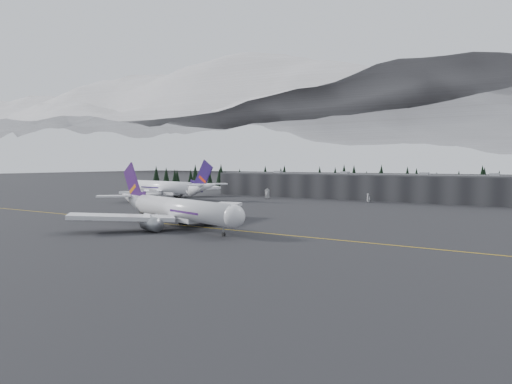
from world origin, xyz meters
The scene contains 9 objects.
ground centered at (0.00, 0.00, 0.00)m, with size 1400.00×1400.00×0.00m, color black.
taxiline centered at (0.00, -2.00, 0.01)m, with size 400.00×0.40×0.02m, color gold.
terminal centered at (0.00, 125.00, 6.30)m, with size 160.00×30.00×12.60m.
treeline centered at (0.00, 162.00, 7.50)m, with size 360.00×20.00×15.00m, color black.
mountain_ridge centered at (0.00, 1000.00, 0.00)m, with size 4400.00×900.00×420.00m, color white, non-canonical shape.
jet_main centered at (-12.85, -5.07, 5.22)m, with size 61.53×55.73×18.51m.
jet_parked centered at (-83.91, 70.25, 5.58)m, with size 67.05×61.49×19.79m.
gse_vehicle_a centered at (-40.12, 95.87, 0.72)m, with size 2.38×5.17×1.44m, color silver.
gse_vehicle_b centered at (9.84, 103.52, 0.70)m, with size 1.65×4.09×1.40m, color white.
Camera 1 is at (76.44, -103.41, 18.37)m, focal length 32.00 mm.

